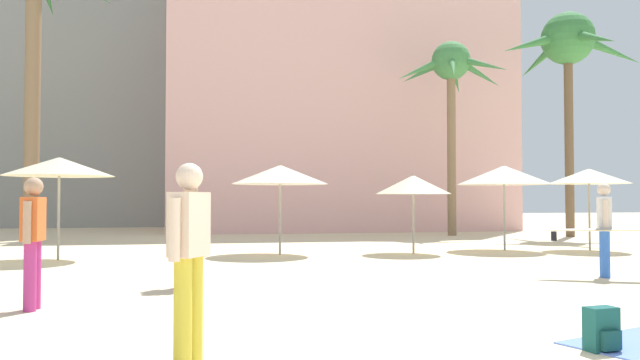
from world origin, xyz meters
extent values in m
cube|color=beige|center=(5.27, 26.85, 6.52)|extent=(16.23, 8.57, 13.04)
cylinder|color=brown|center=(12.88, 17.99, 3.93)|extent=(0.34, 0.34, 7.86)
sphere|color=#387A3D|center=(12.88, 17.99, 7.86)|extent=(2.07, 2.07, 2.07)
cone|color=#387A3D|center=(14.62, 17.79, 7.40)|extent=(2.65, 0.76, 1.36)
cone|color=#387A3D|center=(12.65, 19.71, 7.36)|extent=(0.80, 2.64, 1.42)
cone|color=#387A3D|center=(11.13, 17.73, 7.49)|extent=(2.69, 0.84, 1.19)
cone|color=#387A3D|center=(12.83, 16.24, 7.43)|extent=(0.53, 2.64, 1.29)
cylinder|color=#896B4C|center=(8.68, 19.73, 3.58)|extent=(0.35, 0.35, 7.17)
sphere|color=#428447|center=(8.68, 19.73, 7.17)|extent=(1.58, 1.58, 1.58)
cone|color=#428447|center=(10.00, 19.87, 6.70)|extent=(2.06, 0.55, 1.25)
cone|color=#428447|center=(9.37, 20.86, 6.68)|extent=(1.36, 1.90, 1.28)
cone|color=#428447|center=(7.84, 20.86, 6.87)|extent=(1.54, 1.90, 0.92)
cone|color=#428447|center=(7.33, 19.64, 6.74)|extent=(2.08, 0.48, 1.18)
cone|color=#428447|center=(8.24, 18.51, 6.63)|extent=(1.00, 1.98, 1.38)
cone|color=#428447|center=(9.58, 18.68, 6.83)|extent=(1.63, 1.82, 1.01)
cylinder|color=#896B4C|center=(-7.24, 19.11, 4.94)|extent=(0.53, 0.53, 9.87)
cylinder|color=gray|center=(0.62, 12.21, 1.19)|extent=(0.06, 0.06, 2.38)
cone|color=beige|center=(0.62, 12.21, 2.12)|extent=(2.58, 2.58, 0.51)
cylinder|color=gray|center=(4.22, 11.84, 1.06)|extent=(0.06, 0.06, 2.12)
cone|color=beige|center=(4.22, 11.84, 1.87)|extent=(2.04, 2.04, 0.51)
cylinder|color=gray|center=(-4.82, 11.67, 1.24)|extent=(0.06, 0.06, 2.48)
cone|color=beige|center=(-4.82, 11.67, 2.25)|extent=(2.59, 2.59, 0.46)
cylinder|color=gray|center=(7.14, 12.32, 1.22)|extent=(0.06, 0.06, 2.44)
cone|color=beige|center=(7.14, 12.32, 2.17)|extent=(2.66, 2.66, 0.55)
cylinder|color=gray|center=(9.56, 11.87, 1.18)|extent=(0.06, 0.06, 2.35)
cone|color=beige|center=(9.56, 11.87, 2.13)|extent=(2.29, 2.29, 0.44)
cube|color=#18514E|center=(2.24, 0.96, 0.21)|extent=(0.32, 0.22, 0.42)
cube|color=#13413E|center=(2.26, 0.84, 0.13)|extent=(0.22, 0.09, 0.18)
cylinder|color=blue|center=(5.99, 6.20, 0.45)|extent=(0.22, 0.22, 0.89)
cylinder|color=blue|center=(5.90, 6.02, 0.45)|extent=(0.22, 0.22, 0.89)
cube|color=white|center=(5.95, 6.11, 1.20)|extent=(0.38, 0.46, 0.61)
sphere|color=beige|center=(5.95, 6.11, 1.64)|extent=(0.32, 0.32, 0.24)
cylinder|color=beige|center=(6.06, 6.33, 1.16)|extent=(0.14, 0.14, 0.58)
cylinder|color=beige|center=(5.83, 5.89, 1.16)|extent=(0.14, 0.14, 0.58)
ellipsoid|color=#B2B2B7|center=(5.95, 5.81, 0.90)|extent=(2.50, 1.41, 0.09)
ellipsoid|color=gold|center=(5.95, 5.81, 0.90)|extent=(2.51, 1.44, 0.06)
cube|color=black|center=(5.00, 6.27, 0.77)|extent=(0.10, 0.06, 0.18)
cylinder|color=#B7337F|center=(-1.74, 6.30, 0.44)|extent=(0.23, 0.23, 0.89)
cylinder|color=#B7337F|center=(-1.59, 6.17, 0.44)|extent=(0.23, 0.23, 0.89)
cube|color=#333842|center=(-1.66, 6.23, 1.18)|extent=(0.45, 0.43, 0.60)
sphere|color=tan|center=(-1.66, 6.23, 1.62)|extent=(0.34, 0.34, 0.24)
cylinder|color=tan|center=(-1.85, 6.40, 1.15)|extent=(0.14, 0.14, 0.57)
cylinder|color=tan|center=(-1.47, 6.07, 1.15)|extent=(0.14, 0.14, 0.57)
cylinder|color=#B7337F|center=(-3.67, 4.51, 0.45)|extent=(0.17, 0.17, 0.91)
cylinder|color=#B7337F|center=(-3.68, 4.31, 0.45)|extent=(0.17, 0.17, 0.91)
cube|color=orange|center=(-3.68, 4.41, 1.20)|extent=(0.24, 0.41, 0.58)
sphere|color=tan|center=(-3.68, 4.41, 1.62)|extent=(0.25, 0.25, 0.24)
cylinder|color=tan|center=(-3.66, 4.66, 1.16)|extent=(0.11, 0.11, 0.55)
cylinder|color=tan|center=(-3.69, 4.16, 1.16)|extent=(0.11, 0.11, 0.55)
cylinder|color=gold|center=(-1.59, 1.34, 0.47)|extent=(0.22, 0.22, 0.94)
cylinder|color=gold|center=(-1.68, 1.17, 0.47)|extent=(0.22, 0.22, 0.94)
cube|color=beige|center=(-1.63, 1.25, 1.23)|extent=(0.38, 0.46, 0.57)
sphere|color=beige|center=(-1.63, 1.25, 1.65)|extent=(0.33, 0.33, 0.24)
cylinder|color=beige|center=(-1.51, 1.47, 1.19)|extent=(0.14, 0.14, 0.54)
cylinder|color=beige|center=(-1.75, 1.03, 1.19)|extent=(0.14, 0.14, 0.54)
camera|label=1|loc=(-1.57, -4.48, 1.44)|focal=35.44mm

